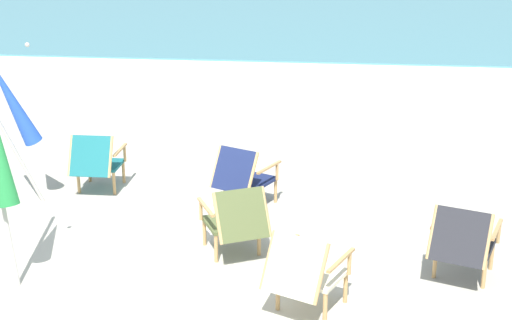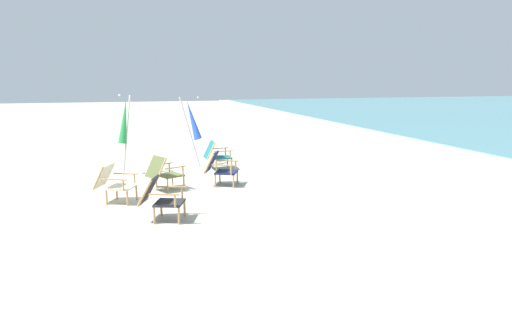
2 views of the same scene
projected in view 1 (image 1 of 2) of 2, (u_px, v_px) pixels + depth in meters
The scene contains 8 objects.
ground_plane at pixel (169, 248), 7.64m from camera, with size 80.00×80.00×0.00m, color #B7AF9E.
surf_band at pixel (270, 66), 17.12m from camera, with size 80.00×1.10×0.06m, color white.
beach_chair_mid_center at pixel (236, 219), 7.31m from camera, with size 0.85×0.93×0.79m.
beach_chair_back_left at pixel (463, 241), 6.81m from camera, with size 0.79×0.90×0.79m.
beach_chair_back_right at pixel (243, 176), 8.56m from camera, with size 0.83×0.91×0.79m.
beach_chair_far_center at pixel (96, 161), 9.08m from camera, with size 0.61×0.75×0.79m.
beach_chair_front_right at pixel (304, 271), 6.22m from camera, with size 0.82×0.91×0.79m.
umbrella_furled_blue at pixel (11, 102), 8.40m from camera, with size 0.75×0.61×2.00m.
Camera 1 is at (1.80, -6.77, 3.32)m, focal length 50.00 mm.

